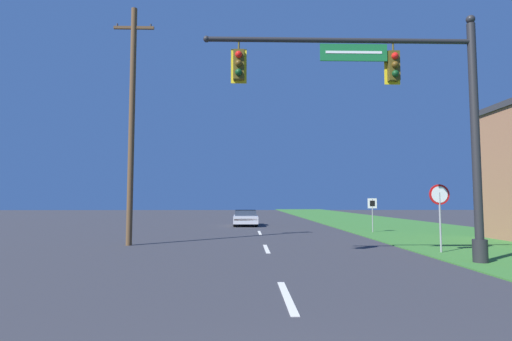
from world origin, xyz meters
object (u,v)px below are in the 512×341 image
Objects in this scene: route_sign_post at (372,207)px; signal_mast at (409,111)px; car_ahead at (245,218)px; stop_sign at (440,203)px; utility_pole_near at (132,121)px.

signal_mast is at bearing -102.08° from route_sign_post.
stop_sign reaches higher than car_ahead.
car_ahead is (-5.17, 18.93, -4.17)m from signal_mast.
signal_mast is 2.00× the size of car_ahead.
car_ahead is 2.17× the size of route_sign_post.
stop_sign is 9.47m from route_sign_post.
stop_sign is 1.23× the size of route_sign_post.
utility_pole_near is (-5.05, -13.58, 4.87)m from car_ahead.
stop_sign is at bearing 49.61° from signal_mast.
utility_pole_near reaches higher than stop_sign.
utility_pole_near reaches higher than route_sign_post.
route_sign_post is (7.71, -7.08, 0.92)m from car_ahead.
car_ahead is at bearing 137.45° from route_sign_post.
car_ahead is 10.51m from route_sign_post.
utility_pole_near is at bearing -110.39° from car_ahead.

